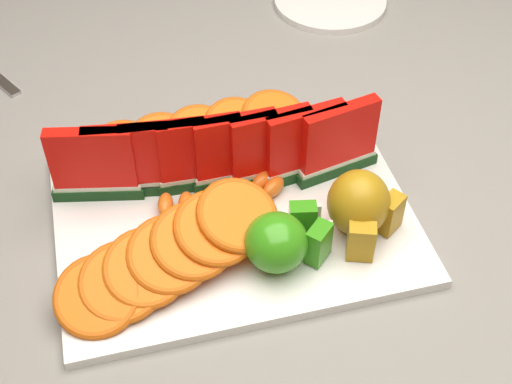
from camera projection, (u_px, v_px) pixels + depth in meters
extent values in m
cube|color=#4B3719|center=(252.00, 175.00, 0.91)|extent=(1.40, 0.90, 0.03)
cube|color=#4B3719|center=(494.00, 127.00, 1.55)|extent=(0.06, 0.06, 0.72)
cube|color=slate|center=(252.00, 164.00, 0.89)|extent=(1.52, 1.02, 0.01)
cube|color=slate|center=(185.00, 17.00, 1.31)|extent=(1.52, 0.01, 0.20)
cube|color=silver|center=(234.00, 217.00, 0.82)|extent=(0.40, 0.30, 0.01)
ellipsoid|color=#198A14|center=(276.00, 242.00, 0.74)|extent=(0.09, 0.09, 0.06)
cube|color=#198A14|center=(318.00, 243.00, 0.75)|extent=(0.03, 0.03, 0.05)
cube|color=beige|center=(324.00, 242.00, 0.75)|extent=(0.02, 0.02, 0.04)
cube|color=#198A14|center=(302.00, 221.00, 0.77)|extent=(0.03, 0.02, 0.05)
cube|color=beige|center=(308.00, 220.00, 0.77)|extent=(0.03, 0.01, 0.04)
ellipsoid|color=#A87C1A|center=(358.00, 203.00, 0.77)|extent=(0.07, 0.07, 0.08)
cube|color=#A87C1A|center=(361.00, 241.00, 0.75)|extent=(0.03, 0.03, 0.05)
cube|color=#A87C1A|center=(390.00, 214.00, 0.78)|extent=(0.03, 0.03, 0.05)
cylinder|color=silver|center=(330.00, 2.00, 1.15)|extent=(0.19, 0.19, 0.01)
cube|color=#07330F|center=(99.00, 191.00, 0.83)|extent=(0.11, 0.04, 0.01)
cube|color=silver|center=(98.00, 185.00, 0.82)|extent=(0.10, 0.04, 0.01)
cube|color=red|center=(92.00, 158.00, 0.79)|extent=(0.10, 0.04, 0.08)
cube|color=#07330F|center=(134.00, 187.00, 0.83)|extent=(0.11, 0.04, 0.01)
cube|color=silver|center=(133.00, 181.00, 0.82)|extent=(0.10, 0.03, 0.01)
cube|color=red|center=(128.00, 155.00, 0.79)|extent=(0.10, 0.03, 0.08)
cube|color=#07330F|center=(168.00, 184.00, 0.84)|extent=(0.11, 0.03, 0.01)
cube|color=silver|center=(168.00, 178.00, 0.83)|extent=(0.10, 0.03, 0.01)
cube|color=red|center=(164.00, 151.00, 0.80)|extent=(0.10, 0.02, 0.08)
cube|color=#07330F|center=(203.00, 181.00, 0.84)|extent=(0.11, 0.02, 0.01)
cube|color=silver|center=(202.00, 175.00, 0.83)|extent=(0.10, 0.02, 0.01)
cube|color=red|center=(200.00, 148.00, 0.80)|extent=(0.10, 0.02, 0.08)
cube|color=#07330F|center=(236.00, 177.00, 0.84)|extent=(0.11, 0.02, 0.01)
cube|color=silver|center=(236.00, 171.00, 0.84)|extent=(0.10, 0.02, 0.01)
cube|color=red|center=(235.00, 144.00, 0.81)|extent=(0.10, 0.02, 0.08)
cube|color=#07330F|center=(270.00, 174.00, 0.85)|extent=(0.11, 0.03, 0.01)
cube|color=silver|center=(270.00, 168.00, 0.84)|extent=(0.10, 0.03, 0.01)
cube|color=red|center=(271.00, 141.00, 0.81)|extent=(0.10, 0.02, 0.08)
cube|color=#07330F|center=(303.00, 171.00, 0.85)|extent=(0.11, 0.04, 0.01)
cube|color=silver|center=(303.00, 165.00, 0.84)|extent=(0.10, 0.03, 0.01)
cube|color=red|center=(305.00, 138.00, 0.81)|extent=(0.10, 0.03, 0.08)
cube|color=#07330F|center=(336.00, 167.00, 0.86)|extent=(0.11, 0.04, 0.01)
cube|color=silver|center=(337.00, 161.00, 0.85)|extent=(0.10, 0.04, 0.01)
cube|color=red|center=(340.00, 135.00, 0.82)|extent=(0.10, 0.04, 0.08)
cylinder|color=orange|center=(97.00, 296.00, 0.71)|extent=(0.09, 0.09, 0.04)
torus|color=#C76514|center=(97.00, 296.00, 0.71)|extent=(0.11, 0.10, 0.04)
cylinder|color=orange|center=(122.00, 282.00, 0.72)|extent=(0.09, 0.08, 0.04)
torus|color=#C76514|center=(122.00, 282.00, 0.72)|extent=(0.10, 0.10, 0.04)
cylinder|color=orange|center=(146.00, 268.00, 0.72)|extent=(0.08, 0.08, 0.04)
torus|color=#C76514|center=(146.00, 268.00, 0.72)|extent=(0.09, 0.09, 0.04)
cylinder|color=orange|center=(169.00, 254.00, 0.73)|extent=(0.09, 0.09, 0.04)
torus|color=#C76514|center=(169.00, 254.00, 0.73)|extent=(0.10, 0.10, 0.04)
cylinder|color=orange|center=(193.00, 241.00, 0.74)|extent=(0.10, 0.10, 0.04)
torus|color=#C76514|center=(193.00, 241.00, 0.74)|extent=(0.11, 0.11, 0.04)
cylinder|color=orange|center=(215.00, 228.00, 0.75)|extent=(0.10, 0.10, 0.04)
torus|color=#C76514|center=(215.00, 228.00, 0.75)|extent=(0.12, 0.12, 0.04)
cylinder|color=orange|center=(238.00, 215.00, 0.75)|extent=(0.11, 0.11, 0.04)
torus|color=#C76514|center=(238.00, 215.00, 0.75)|extent=(0.12, 0.12, 0.04)
cylinder|color=orange|center=(123.00, 149.00, 0.87)|extent=(0.08, 0.07, 0.03)
torus|color=#C76514|center=(123.00, 149.00, 0.87)|extent=(0.08, 0.08, 0.03)
cylinder|color=orange|center=(161.00, 141.00, 0.87)|extent=(0.08, 0.08, 0.03)
torus|color=#C76514|center=(161.00, 141.00, 0.87)|extent=(0.09, 0.09, 0.03)
cylinder|color=orange|center=(200.00, 133.00, 0.88)|extent=(0.09, 0.09, 0.03)
torus|color=#C76514|center=(200.00, 133.00, 0.88)|extent=(0.10, 0.10, 0.03)
cylinder|color=orange|center=(237.00, 124.00, 0.89)|extent=(0.09, 0.09, 0.03)
torus|color=#C76514|center=(237.00, 124.00, 0.89)|extent=(0.10, 0.10, 0.03)
cylinder|color=orange|center=(275.00, 117.00, 0.89)|extent=(0.10, 0.10, 0.03)
torus|color=#C76514|center=(275.00, 117.00, 0.89)|extent=(0.11, 0.11, 0.03)
ellipsoid|color=orange|center=(165.00, 205.00, 0.80)|extent=(0.03, 0.04, 0.02)
ellipsoid|color=orange|center=(186.00, 204.00, 0.81)|extent=(0.03, 0.04, 0.02)
ellipsoid|color=orange|center=(213.00, 193.00, 0.82)|extent=(0.03, 0.04, 0.02)
ellipsoid|color=orange|center=(234.00, 198.00, 0.81)|extent=(0.03, 0.04, 0.02)
ellipsoid|color=orange|center=(247.00, 195.00, 0.82)|extent=(0.04, 0.02, 0.02)
ellipsoid|color=orange|center=(263.00, 180.00, 0.83)|extent=(0.04, 0.03, 0.02)
ellipsoid|color=orange|center=(274.00, 187.00, 0.82)|extent=(0.04, 0.03, 0.02)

